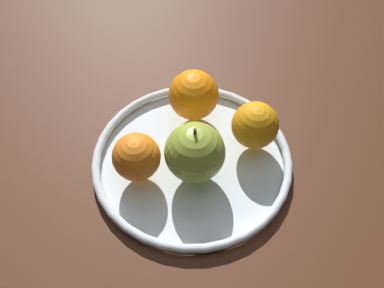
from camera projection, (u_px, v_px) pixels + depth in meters
ground_plane at (192, 171)px, 67.50cm from camera, size 122.95×122.95×4.00cm
fruit_bowl at (192, 160)px, 65.17cm from camera, size 28.82×28.82×1.80cm
apple at (195, 152)px, 59.83cm from camera, size 8.24×8.24×9.04cm
orange_front_right at (255, 125)px, 63.59cm from camera, size 6.75×6.75×6.75cm
orange_back_left at (136, 157)px, 60.38cm from camera, size 6.61×6.61×6.61cm
orange_front_left at (194, 95)px, 66.58cm from camera, size 7.47×7.47×7.47cm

